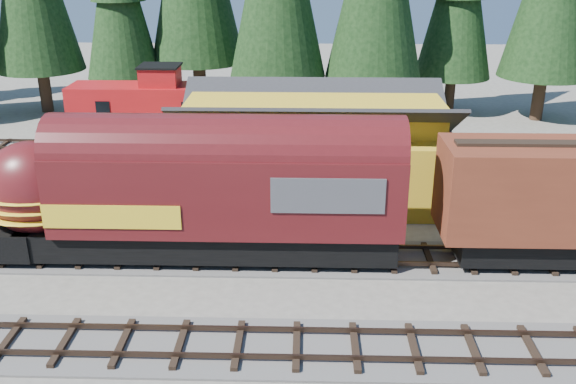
{
  "coord_description": "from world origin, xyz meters",
  "views": [
    {
      "loc": [
        -0.38,
        -18.58,
        11.79
      ],
      "look_at": [
        -1.03,
        4.0,
        2.85
      ],
      "focal_mm": 40.0,
      "sensor_mm": 36.0,
      "label": 1
    }
  ],
  "objects_px": {
    "depot": "(314,139)",
    "pickup_truck_a": "(7,188)",
    "locomotive": "(184,198)",
    "pickup_truck_b": "(12,172)",
    "caboose": "(149,111)"
  },
  "relations": [
    {
      "from": "locomotive",
      "to": "pickup_truck_a",
      "type": "bearing_deg",
      "value": 151.69
    },
    {
      "from": "locomotive",
      "to": "pickup_truck_b",
      "type": "xyz_separation_m",
      "value": [
        -10.03,
        7.2,
        -1.67
      ]
    },
    {
      "from": "caboose",
      "to": "pickup_truck_b",
      "type": "distance_m",
      "value": 8.8
    },
    {
      "from": "caboose",
      "to": "depot",
      "type": "bearing_deg",
      "value": -37.82
    },
    {
      "from": "depot",
      "to": "pickup_truck_a",
      "type": "distance_m",
      "value": 14.61
    },
    {
      "from": "pickup_truck_a",
      "to": "caboose",
      "type": "bearing_deg",
      "value": -15.76
    },
    {
      "from": "depot",
      "to": "pickup_truck_a",
      "type": "height_order",
      "value": "depot"
    },
    {
      "from": "depot",
      "to": "pickup_truck_b",
      "type": "bearing_deg",
      "value": 177.34
    },
    {
      "from": "depot",
      "to": "caboose",
      "type": "height_order",
      "value": "depot"
    },
    {
      "from": "locomotive",
      "to": "pickup_truck_b",
      "type": "bearing_deg",
      "value": 144.33
    },
    {
      "from": "locomotive",
      "to": "depot",
      "type": "bearing_deg",
      "value": 52.27
    },
    {
      "from": "locomotive",
      "to": "pickup_truck_a",
      "type": "height_order",
      "value": "locomotive"
    },
    {
      "from": "depot",
      "to": "pickup_truck_b",
      "type": "relative_size",
      "value": 2.05
    },
    {
      "from": "caboose",
      "to": "pickup_truck_a",
      "type": "distance_m",
      "value": 10.23
    },
    {
      "from": "depot",
      "to": "pickup_truck_a",
      "type": "bearing_deg",
      "value": -174.22
    }
  ]
}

